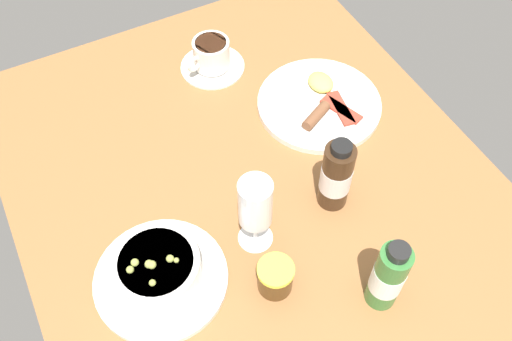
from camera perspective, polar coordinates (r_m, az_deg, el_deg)
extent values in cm
cube|color=brown|center=(102.30, 0.89, -3.49)|extent=(110.00, 84.00, 3.00)
cylinder|color=silver|center=(94.23, -9.60, -10.80)|extent=(21.84, 21.84, 1.20)
cylinder|color=silver|center=(91.09, -9.91, -9.86)|extent=(13.67, 13.67, 5.86)
cylinder|color=beige|center=(89.20, -10.10, -9.26)|extent=(11.76, 11.76, 1.60)
sphere|color=#969F49|center=(87.94, -8.09, -9.01)|extent=(0.86, 0.86, 0.86)
sphere|color=#969F49|center=(88.19, -10.52, -9.39)|extent=(1.37, 1.37, 1.37)
sphere|color=#969F49|center=(88.32, -10.80, -9.31)|extent=(1.36, 1.36, 1.36)
sphere|color=#969F49|center=(86.87, -10.47, -11.14)|extent=(1.07, 1.07, 1.07)
sphere|color=#969F49|center=(88.48, -12.66, -9.79)|extent=(1.21, 1.21, 1.21)
sphere|color=#969F49|center=(88.87, -12.19, -9.12)|extent=(1.27, 1.27, 1.27)
sphere|color=#969F49|center=(88.20, -8.71, -8.83)|extent=(1.26, 1.26, 1.26)
cylinder|color=silver|center=(122.81, -4.43, 10.55)|extent=(13.67, 13.67, 0.90)
cylinder|color=silver|center=(120.44, -4.54, 11.75)|extent=(7.74, 7.74, 6.08)
cylinder|color=#412314|center=(118.74, -4.62, 12.65)|extent=(6.58, 6.58, 1.00)
torus|color=silver|center=(117.98, -6.29, 10.67)|extent=(1.92, 3.67, 3.60)
cylinder|color=white|center=(96.90, -0.06, -6.80)|extent=(5.98, 5.98, 0.40)
cylinder|color=white|center=(94.08, -0.06, -5.84)|extent=(0.80, 0.80, 6.08)
cylinder|color=white|center=(87.45, -0.06, -3.31)|extent=(5.51, 5.51, 9.43)
cylinder|color=#F2EDC0|center=(88.65, -0.06, -3.80)|extent=(4.51, 4.51, 5.66)
cylinder|color=#4A2E12|center=(90.81, 1.96, -10.89)|extent=(5.63, 5.63, 5.27)
cylinder|color=yellow|center=(88.07, 2.02, -10.05)|extent=(5.91, 5.91, 0.80)
cylinder|color=#382314|center=(96.26, 8.12, -0.60)|extent=(5.31, 5.31, 14.14)
cylinder|color=silver|center=(96.49, 8.10, -0.69)|extent=(5.41, 5.41, 5.37)
cylinder|color=black|center=(90.08, 8.68, 2.26)|extent=(3.45, 3.45, 1.43)
cylinder|color=#337233|center=(88.10, 13.23, -10.48)|extent=(4.92, 4.92, 14.37)
cylinder|color=white|center=(88.36, 13.20, -10.56)|extent=(5.02, 5.02, 5.46)
cylinder|color=black|center=(81.12, 14.30, -8.04)|extent=(3.20, 3.20, 1.65)
cylinder|color=silver|center=(115.07, 6.42, 6.72)|extent=(25.00, 25.00, 1.40)
cube|color=#AF3828|center=(113.29, 8.63, 6.14)|extent=(9.26, 5.45, 0.60)
cube|color=#953828|center=(113.51, 8.62, 6.27)|extent=(9.27, 3.84, 0.60)
cylinder|color=brown|center=(110.38, 6.13, 5.56)|extent=(5.07, 7.25, 2.20)
ellipsoid|color=#F2D859|center=(116.97, 6.59, 8.90)|extent=(6.00, 4.80, 2.40)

